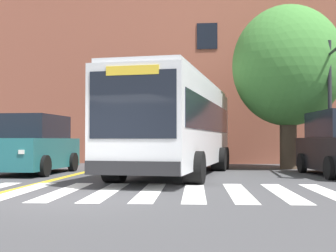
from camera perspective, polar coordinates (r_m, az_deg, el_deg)
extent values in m
plane|color=#424244|center=(10.38, -11.77, -8.81)|extent=(120.00, 120.00, 0.00)
cube|color=white|center=(12.43, -17.39, -7.56)|extent=(0.70, 4.37, 0.01)
cube|color=white|center=(12.09, -12.54, -7.76)|extent=(0.70, 4.37, 0.01)
cube|color=white|center=(11.84, -7.44, -7.92)|extent=(0.70, 4.37, 0.01)
cube|color=white|center=(11.69, -2.16, -8.01)|extent=(0.70, 4.37, 0.01)
cube|color=white|center=(11.64, 3.21, -8.04)|extent=(0.70, 4.37, 0.01)
cube|color=white|center=(11.68, 8.59, -8.00)|extent=(0.70, 4.37, 0.01)
cube|color=white|center=(11.83, 13.87, -7.89)|extent=(0.70, 4.37, 0.01)
cube|color=white|center=(12.07, 18.99, -7.72)|extent=(0.70, 4.37, 0.01)
cube|color=gold|center=(26.01, -5.90, -4.51)|extent=(0.12, 36.00, 0.01)
cube|color=gold|center=(25.98, -5.56, -4.51)|extent=(0.12, 36.00, 0.01)
cube|color=white|center=(17.23, 1.16, 0.15)|extent=(3.94, 11.30, 2.90)
cube|color=black|center=(17.02, 5.41, 1.15)|extent=(1.32, 10.10, 1.04)
cube|color=black|center=(17.55, -2.96, 1.06)|extent=(1.32, 10.10, 1.04)
cube|color=black|center=(11.88, -4.39, 2.65)|extent=(2.28, 0.32, 1.74)
cube|color=yellow|center=(11.98, -4.38, 6.80)|extent=(1.40, 0.21, 0.24)
cube|color=#232326|center=(11.84, -4.45, -5.16)|extent=(2.50, 0.42, 0.36)
cube|color=silver|center=(17.34, 1.16, 5.20)|extent=(3.74, 10.84, 0.16)
cylinder|color=black|center=(13.64, 3.21, -5.09)|extent=(0.68, 1.03, 0.96)
cylinder|color=black|center=(14.27, -6.54, -4.93)|extent=(0.68, 1.03, 0.96)
cylinder|color=black|center=(19.49, 6.21, -4.05)|extent=(0.68, 1.03, 0.96)
cylinder|color=black|center=(19.93, -0.79, -4.01)|extent=(0.68, 1.03, 0.96)
cylinder|color=black|center=(20.58, 6.58, -3.92)|extent=(0.68, 1.03, 0.96)
cylinder|color=black|center=(21.00, -0.07, -3.89)|extent=(0.68, 1.03, 0.96)
cube|color=#236B70|center=(18.55, -16.03, -3.21)|extent=(2.18, 4.80, 1.13)
cube|color=black|center=(18.59, -15.94, -0.09)|extent=(1.92, 2.99, 0.89)
cube|color=white|center=(16.12, -17.44, -3.04)|extent=(0.20, 0.05, 0.14)
cylinder|color=black|center=(16.81, -14.80, -4.74)|extent=(0.24, 0.77, 0.76)
cylinder|color=black|center=(19.55, -11.51, -4.32)|extent=(0.24, 0.77, 0.76)
cylinder|color=black|center=(20.32, -17.06, -4.18)|extent=(0.24, 0.77, 0.76)
cylinder|color=black|center=(15.97, 19.14, -4.86)|extent=(0.29, 0.78, 0.76)
cylinder|color=black|center=(19.04, 16.02, -4.36)|extent=(0.29, 0.78, 0.76)
cube|color=white|center=(27.71, 1.87, -3.05)|extent=(1.84, 3.90, 0.92)
cube|color=black|center=(27.74, 1.87, -1.32)|extent=(1.59, 2.17, 0.76)
cube|color=white|center=(25.78, 2.90, -2.95)|extent=(0.20, 0.05, 0.14)
cube|color=white|center=(25.80, 0.68, -2.95)|extent=(0.20, 0.05, 0.14)
cylinder|color=black|center=(26.54, 3.67, -3.81)|extent=(0.25, 0.61, 0.60)
cylinder|color=black|center=(26.57, -0.01, -3.81)|extent=(0.25, 0.61, 0.60)
cylinder|color=black|center=(28.90, 3.61, -3.64)|extent=(0.25, 0.61, 0.60)
cylinder|color=black|center=(28.94, 0.23, -3.64)|extent=(0.25, 0.61, 0.60)
cylinder|color=#28282D|center=(19.78, 19.13, 2.32)|extent=(0.16, 0.16, 5.28)
cylinder|color=#28282D|center=(20.84, -1.15, 0.99)|extent=(0.16, 0.16, 4.52)
cylinder|color=#28282D|center=(19.66, -1.16, 6.14)|extent=(0.42, 2.66, 0.11)
cube|color=#28282D|center=(18.41, -1.17, 4.79)|extent=(0.37, 0.32, 1.00)
cylinder|color=red|center=(18.30, -1.17, 5.78)|extent=(0.22, 0.06, 0.22)
cylinder|color=black|center=(18.26, -1.17, 4.85)|extent=(0.22, 0.06, 0.22)
cylinder|color=black|center=(18.23, -1.17, 3.91)|extent=(0.22, 0.06, 0.22)
cylinder|color=#4C3D2D|center=(21.33, 14.45, -2.01)|extent=(0.74, 0.74, 2.30)
ellipsoid|color=#428438|center=(21.58, 14.38, 7.14)|extent=(5.27, 5.19, 5.36)
cube|color=#9E5642|center=(30.30, 4.95, 8.18)|extent=(39.35, 9.55, 12.95)
cube|color=black|center=(25.13, 4.81, 2.77)|extent=(1.10, 0.06, 1.40)
cube|color=black|center=(25.67, 4.79, 10.87)|extent=(1.10, 0.06, 1.40)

